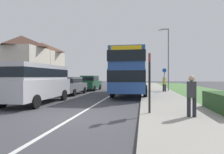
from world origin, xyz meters
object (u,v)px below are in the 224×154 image
double_decker_bus (131,71)px  cycle_route_sign (164,78)px  parked_van_silver (37,81)px  bus_stop_sign (149,79)px  pedestrian_at_stop (192,94)px  parked_car_dark_green (90,82)px  parked_car_grey (70,85)px  pedestrian_walking_away (164,83)px  street_lamp_mid (167,55)px

double_decker_bus → cycle_route_sign: bearing=49.7°
parked_van_silver → bus_stop_sign: bus_stop_sign is taller
pedestrian_at_stop → bus_stop_sign: bearing=160.7°
pedestrian_at_stop → parked_car_dark_green: bearing=119.0°
parked_car_grey → pedestrian_walking_away: 9.22m
pedestrian_walking_away → street_lamp_mid: bearing=72.6°
parked_van_silver → pedestrian_at_stop: size_ratio=3.34×
parked_van_silver → parked_car_dark_green: bearing=89.6°
double_decker_bus → street_lamp_mid: size_ratio=1.49×
pedestrian_walking_away → parked_car_grey: bearing=-158.8°
parked_car_dark_green → pedestrian_walking_away: (8.34, -2.29, 0.03)m
bus_stop_sign → parked_van_silver: bearing=158.8°
pedestrian_at_stop → cycle_route_sign: size_ratio=0.66×
pedestrian_walking_away → bus_stop_sign: (-1.85, -11.66, 0.56)m
pedestrian_at_stop → double_decker_bus: bearing=106.4°
double_decker_bus → street_lamp_mid: street_lamp_mid is taller
parked_van_silver → pedestrian_walking_away: (8.43, 9.11, -0.41)m
pedestrian_walking_away → bus_stop_sign: size_ratio=0.64×
parked_car_grey → cycle_route_sign: (8.76, 4.91, 0.54)m
double_decker_bus → pedestrian_at_stop: size_ratio=6.07×
parked_car_grey → bus_stop_sign: 10.73m
pedestrian_walking_away → parked_car_dark_green: bearing=164.7°
bus_stop_sign → pedestrian_at_stop: bearing=-19.3°
pedestrian_at_stop → parked_car_grey: bearing=133.1°
parked_car_grey → cycle_route_sign: size_ratio=1.80×
parked_car_grey → street_lamp_mid: (9.06, 4.83, 3.05)m
double_decker_bus → street_lamp_mid: (3.67, 3.90, 1.79)m
parked_van_silver → street_lamp_mid: street_lamp_mid is taller
double_decker_bus → parked_car_dark_green: 7.06m
parked_van_silver → parked_car_grey: 5.80m
parked_car_grey → parked_car_dark_green: size_ratio=0.99×
double_decker_bus → parked_car_dark_green: (-5.14, 4.70, -1.20)m
bus_stop_sign → cycle_route_sign: bearing=81.3°
parked_van_silver → parked_car_dark_green: size_ratio=1.22×
parked_van_silver → cycle_route_sign: size_ratio=2.22×
parked_car_dark_green → cycle_route_sign: cycle_route_sign is taller
parked_van_silver → double_decker_bus: bearing=52.1°
pedestrian_at_stop → bus_stop_sign: bus_stop_sign is taller
pedestrian_walking_away → street_lamp_mid: street_lamp_mid is taller
parked_van_silver → cycle_route_sign: 13.72m
double_decker_bus → bus_stop_sign: (1.35, -9.25, -0.60)m
cycle_route_sign → pedestrian_at_stop: bearing=-92.0°
parked_van_silver → parked_car_dark_green: 11.41m
double_decker_bus → pedestrian_walking_away: bearing=36.9°
double_decker_bus → parked_car_grey: double_decker_bus is taller
double_decker_bus → bus_stop_sign: 9.37m
parked_car_dark_green → parked_van_silver: bearing=-90.4°
bus_stop_sign → double_decker_bus: bearing=98.3°
street_lamp_mid → pedestrian_walking_away: bearing=-107.4°
double_decker_bus → parked_car_dark_green: double_decker_bus is taller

